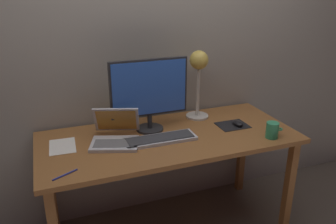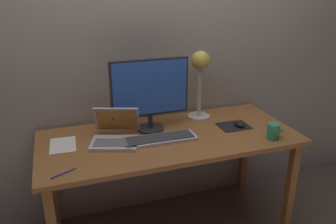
{
  "view_description": "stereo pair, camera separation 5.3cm",
  "coord_description": "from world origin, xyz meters",
  "px_view_note": "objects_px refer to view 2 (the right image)",
  "views": [
    {
      "loc": [
        -0.68,
        -1.82,
        1.65
      ],
      "look_at": [
        -0.03,
        -0.05,
        0.92
      ],
      "focal_mm": 36.54,
      "sensor_mm": 36.0,
      "label": 1
    },
    {
      "loc": [
        -0.63,
        -1.84,
        1.65
      ],
      "look_at": [
        -0.03,
        -0.05,
        0.92
      ],
      "focal_mm": 36.54,
      "sensor_mm": 36.0,
      "label": 2
    }
  ],
  "objects_px": {
    "monitor": "(150,91)",
    "pen": "(64,173)",
    "desk_lamp": "(200,71)",
    "coffee_mug": "(273,131)",
    "keyboard_main": "(160,139)",
    "mouse": "(239,124)",
    "laptop": "(116,132)"
  },
  "relations": [
    {
      "from": "keyboard_main",
      "to": "mouse",
      "type": "height_order",
      "value": "mouse"
    },
    {
      "from": "keyboard_main",
      "to": "coffee_mug",
      "type": "relative_size",
      "value": 3.96
    },
    {
      "from": "monitor",
      "to": "keyboard_main",
      "type": "bearing_deg",
      "value": -87.05
    },
    {
      "from": "monitor",
      "to": "pen",
      "type": "height_order",
      "value": "monitor"
    },
    {
      "from": "keyboard_main",
      "to": "pen",
      "type": "height_order",
      "value": "keyboard_main"
    },
    {
      "from": "laptop",
      "to": "mouse",
      "type": "distance_m",
      "value": 0.81
    },
    {
      "from": "keyboard_main",
      "to": "desk_lamp",
      "type": "bearing_deg",
      "value": 36.3
    },
    {
      "from": "laptop",
      "to": "desk_lamp",
      "type": "distance_m",
      "value": 0.71
    },
    {
      "from": "keyboard_main",
      "to": "monitor",
      "type": "bearing_deg",
      "value": 92.95
    },
    {
      "from": "mouse",
      "to": "pen",
      "type": "distance_m",
      "value": 1.16
    },
    {
      "from": "keyboard_main",
      "to": "mouse",
      "type": "distance_m",
      "value": 0.56
    },
    {
      "from": "monitor",
      "to": "coffee_mug",
      "type": "height_order",
      "value": "monitor"
    },
    {
      "from": "monitor",
      "to": "laptop",
      "type": "distance_m",
      "value": 0.33
    },
    {
      "from": "monitor",
      "to": "keyboard_main",
      "type": "distance_m",
      "value": 0.31
    },
    {
      "from": "mouse",
      "to": "monitor",
      "type": "bearing_deg",
      "value": 166.06
    },
    {
      "from": "laptop",
      "to": "pen",
      "type": "xyz_separation_m",
      "value": [
        -0.32,
        -0.3,
        -0.05
      ]
    },
    {
      "from": "keyboard_main",
      "to": "desk_lamp",
      "type": "xyz_separation_m",
      "value": [
        0.37,
        0.27,
        0.33
      ]
    },
    {
      "from": "desk_lamp",
      "to": "laptop",
      "type": "bearing_deg",
      "value": -164.25
    },
    {
      "from": "monitor",
      "to": "pen",
      "type": "distance_m",
      "value": 0.73
    },
    {
      "from": "monitor",
      "to": "keyboard_main",
      "type": "relative_size",
      "value": 1.13
    },
    {
      "from": "desk_lamp",
      "to": "pen",
      "type": "bearing_deg",
      "value": -153.22
    },
    {
      "from": "coffee_mug",
      "to": "pen",
      "type": "relative_size",
      "value": 0.8
    },
    {
      "from": "monitor",
      "to": "pen",
      "type": "bearing_deg",
      "value": -145.93
    },
    {
      "from": "laptop",
      "to": "desk_lamp",
      "type": "relative_size",
      "value": 0.75
    },
    {
      "from": "monitor",
      "to": "mouse",
      "type": "relative_size",
      "value": 5.17
    },
    {
      "from": "monitor",
      "to": "desk_lamp",
      "type": "distance_m",
      "value": 0.4
    },
    {
      "from": "monitor",
      "to": "keyboard_main",
      "type": "xyz_separation_m",
      "value": [
        0.01,
        -0.18,
        -0.25
      ]
    },
    {
      "from": "coffee_mug",
      "to": "keyboard_main",
      "type": "bearing_deg",
      "value": 163.57
    },
    {
      "from": "mouse",
      "to": "coffee_mug",
      "type": "relative_size",
      "value": 0.86
    },
    {
      "from": "laptop",
      "to": "desk_lamp",
      "type": "xyz_separation_m",
      "value": [
        0.62,
        0.18,
        0.28
      ]
    },
    {
      "from": "pen",
      "to": "keyboard_main",
      "type": "bearing_deg",
      "value": 19.57
    },
    {
      "from": "mouse",
      "to": "desk_lamp",
      "type": "bearing_deg",
      "value": 128.22
    }
  ]
}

